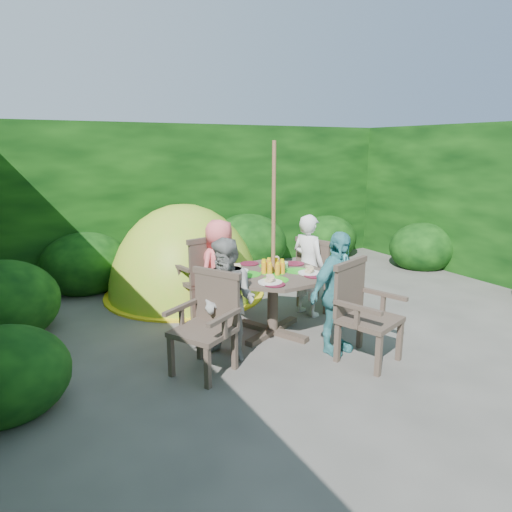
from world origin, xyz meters
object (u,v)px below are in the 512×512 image
child_left (228,300)px  dome_tent (185,294)px  garden_chair_left (208,321)px  child_front (336,293)px  garden_chair_front (363,311)px  child_back (220,270)px  child_right (308,265)px  garden_chair_right (319,272)px  patio_table (273,282)px  parasol_pole (273,242)px  garden_chair_back (202,274)px

child_left → dome_tent: (0.35, 2.22, -0.63)m
garden_chair_left → child_front: bearing=48.7°
garden_chair_front → child_back: 1.90m
child_right → child_front: child_right is taller
garden_chair_left → child_left: 0.33m
garden_chair_right → child_back: child_back is taller
patio_table → child_front: size_ratio=1.30×
parasol_pole → child_front: size_ratio=1.69×
patio_table → dome_tent: 2.02m
garden_chair_left → child_left: child_left is taller
garden_chair_right → child_left: (-1.72, -0.80, 0.13)m
garden_chair_back → garden_chair_front: garden_chair_back is taller
garden_chair_left → patio_table: bearing=84.8°
garden_chair_back → child_back: (0.14, -0.26, 0.10)m
garden_chair_right → garden_chair_front: bearing=140.7°
garden_chair_back → child_front: size_ratio=0.78×
patio_table → parasol_pole: (-0.00, -0.00, 0.48)m
patio_table → child_back: 0.80m
garden_chair_back → child_back: 0.31m
garden_chair_right → child_right: child_right is taller
garden_chair_back → child_back: bearing=107.7°
garden_chair_right → garden_chair_front: garden_chair_front is taller
garden_chair_front → dome_tent: bearing=87.3°
garden_chair_back → dome_tent: dome_tent is taller
child_front → dome_tent: size_ratio=0.49×
child_right → child_left: 1.60m
garden_chair_left → garden_chair_back: 1.53m
patio_table → garden_chair_right: bearing=24.9°
child_back → garden_chair_back: bearing=-80.8°
patio_table → garden_chair_right: 1.10m
patio_table → child_front: 0.80m
patio_table → parasol_pole: 0.48m
patio_table → garden_chair_front: garden_chair_front is taller
parasol_pole → garden_chair_right: (1.00, 0.46, -0.60)m
parasol_pole → garden_chair_front: parasol_pole is taller
garden_chair_left → child_left: (0.27, 0.12, 0.13)m
dome_tent → garden_chair_front: bearing=-63.4°
patio_table → garden_chair_back: garden_chair_back is taller
parasol_pole → child_left: 0.93m
garden_chair_right → garden_chair_back: garden_chair_back is taller
parasol_pole → dome_tent: size_ratio=0.82×
garden_chair_left → garden_chair_right: bearing=85.1°
child_back → dome_tent: dome_tent is taller
garden_chair_back → child_left: bearing=68.1°
parasol_pole → garden_chair_left: 1.25m
garden_chair_left → child_back: child_back is taller
patio_table → child_back: bearing=114.9°
patio_table → child_left: size_ratio=1.34×
parasol_pole → child_right: 0.91m
garden_chair_back → garden_chair_front: bearing=104.4°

